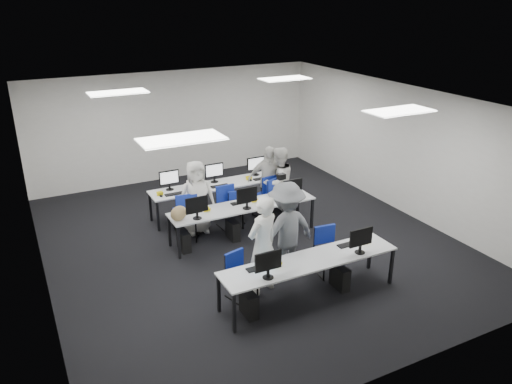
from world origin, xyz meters
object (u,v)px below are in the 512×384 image
chair_2 (187,226)px  student_2 (197,197)px  chair_0 (241,284)px  student_0 (263,245)px  chair_4 (275,206)px  student_3 (268,180)px  chair_3 (229,215)px  desk_front (310,262)px  chair_1 (328,259)px  chair_5 (186,220)px  student_1 (278,182)px  chair_6 (235,211)px  desk_mid (243,208)px  chair_7 (267,203)px  photographer (286,230)px

chair_2 → student_2: student_2 is taller
chair_0 → student_0: (0.43, 0.02, 0.64)m
chair_4 → student_3: 0.63m
chair_3 → chair_4: bearing=-4.5°
desk_front → chair_0: size_ratio=3.84×
chair_1 → chair_5: bearing=129.3°
chair_0 → chair_1: size_ratio=0.93×
chair_1 → student_3: bearing=90.2°
student_0 → student_1: bearing=-142.2°
chair_4 → chair_6: 0.95m
desk_mid → student_1: bearing=28.1°
desk_mid → student_3: bearing=39.6°
desk_front → student_3: 3.67m
chair_0 → chair_2: bearing=76.2°
chair_3 → chair_6: size_ratio=1.16×
chair_3 → student_1: student_1 is taller
chair_0 → chair_3: 2.83m
chair_2 → student_0: (0.48, -2.55, 0.63)m
chair_2 → chair_3: size_ratio=0.93×
student_3 → desk_mid: bearing=-119.1°
desk_front → chair_1: size_ratio=3.56×
chair_7 → student_1: size_ratio=0.59×
chair_6 → student_3: 1.09m
chair_1 → student_0: (-1.37, 0.02, 0.62)m
chair_0 → chair_5: size_ratio=0.85×
chair_0 → chair_2: chair_2 is taller
chair_3 → chair_7: 1.05m
chair_0 → student_1: student_1 is taller
desk_front → chair_4: size_ratio=3.29×
desk_mid → chair_0: (-1.05, -2.08, -0.42)m
desk_front → student_1: 3.48m
chair_6 → chair_7: size_ratio=0.83×
student_1 → photographer: 2.68m
chair_7 → student_0: student_0 is taller
chair_3 → chair_4: (1.15, -0.04, 0.01)m
student_1 → photographer: size_ratio=0.91×
student_1 → student_3: 0.28m
chair_0 → chair_2: 2.57m
student_1 → chair_6: bearing=-17.6°
student_0 → student_3: size_ratio=1.10×
student_0 → student_2: size_ratio=1.11×
chair_2 → chair_6: size_ratio=1.08×
photographer → student_0: bearing=20.6°
chair_2 → chair_5: 0.25m
chair_0 → student_3: student_3 is taller
desk_mid → student_0: bearing=-106.7°
student_2 → photographer: bearing=-66.9°
desk_front → chair_2: 3.30m
student_0 → student_1: size_ratio=1.08×
chair_0 → chair_1: 1.80m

